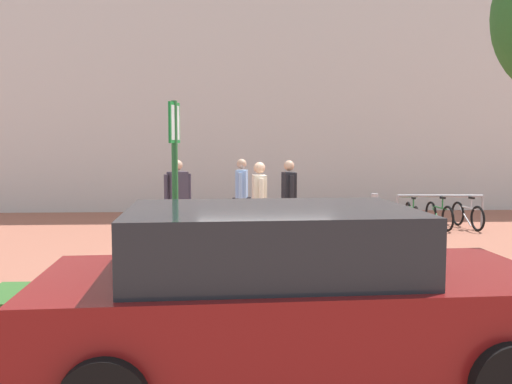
# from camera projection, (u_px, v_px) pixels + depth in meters

# --- Properties ---
(ground_plane) EXTENTS (60.00, 60.00, 0.00)m
(ground_plane) POSITION_uv_depth(u_px,v_px,m) (268.00, 264.00, 9.58)
(ground_plane) COLOR #9E5B47
(building_facade) EXTENTS (28.00, 1.20, 10.00)m
(building_facade) POSITION_uv_depth(u_px,v_px,m) (251.00, 47.00, 17.08)
(building_facade) COLOR silver
(building_facade) RESTS_ON ground
(planter_strip) EXTENTS (7.00, 1.10, 0.16)m
(planter_strip) POSITION_uv_depth(u_px,v_px,m) (256.00, 295.00, 7.37)
(planter_strip) COLOR #336028
(planter_strip) RESTS_ON ground
(parking_sign_post) EXTENTS (0.11, 0.36, 2.62)m
(parking_sign_post) POSITION_uv_depth(u_px,v_px,m) (175.00, 173.00, 7.18)
(parking_sign_post) COLOR #2D7238
(parking_sign_post) RESTS_ON ground
(bike_at_sign) EXTENTS (1.57, 0.72, 0.86)m
(bike_at_sign) POSITION_uv_depth(u_px,v_px,m) (183.00, 274.00, 7.42)
(bike_at_sign) COLOR black
(bike_at_sign) RESTS_ON ground
(bike_rack_cluster) EXTENTS (2.11, 1.60, 0.83)m
(bike_rack_cluster) POSITION_uv_depth(u_px,v_px,m) (439.00, 214.00, 13.56)
(bike_rack_cluster) COLOR #99999E
(bike_rack_cluster) RESTS_ON ground
(bollard_steel) EXTENTS (0.16, 0.16, 0.90)m
(bollard_steel) POSITION_uv_depth(u_px,v_px,m) (374.00, 213.00, 13.06)
(bollard_steel) COLOR #ADADB2
(bollard_steel) RESTS_ON ground
(person_suited_navy) EXTENTS (0.55, 0.40, 1.72)m
(person_suited_navy) POSITION_uv_depth(u_px,v_px,m) (178.00, 195.00, 11.82)
(person_suited_navy) COLOR #383342
(person_suited_navy) RESTS_ON ground
(person_suited_dark) EXTENTS (0.46, 0.61, 1.72)m
(person_suited_dark) POSITION_uv_depth(u_px,v_px,m) (289.00, 196.00, 11.62)
(person_suited_dark) COLOR black
(person_suited_dark) RESTS_ON ground
(person_shirt_white) EXTENTS (0.36, 0.61, 1.72)m
(person_shirt_white) POSITION_uv_depth(u_px,v_px,m) (259.00, 201.00, 10.64)
(person_shirt_white) COLOR black
(person_shirt_white) RESTS_ON ground
(person_casual_tan) EXTENTS (0.43, 0.60, 1.72)m
(person_casual_tan) POSITION_uv_depth(u_px,v_px,m) (242.00, 192.00, 12.56)
(person_casual_tan) COLOR black
(person_casual_tan) RESTS_ON ground
(car_maroon_wagon) EXTENTS (4.39, 2.20, 1.54)m
(car_maroon_wagon) POSITION_uv_depth(u_px,v_px,m) (287.00, 297.00, 4.82)
(car_maroon_wagon) COLOR maroon
(car_maroon_wagon) RESTS_ON ground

